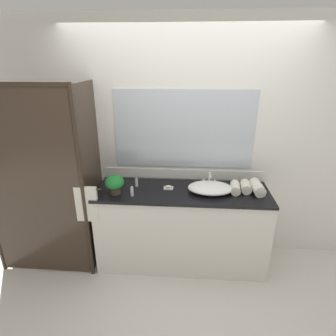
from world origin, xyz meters
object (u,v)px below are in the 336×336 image
(amenity_bottle_shampoo, at_px, (136,182))
(rolled_towel_far_edge, at_px, (235,188))
(amenity_bottle_lotion, at_px, (132,191))
(sink_basin, at_px, (210,188))
(rolled_towel_middle, at_px, (246,187))
(rolled_towel_near_edge, at_px, (257,187))
(soap_dish, at_px, (168,187))
(faucet, at_px, (209,181))
(potted_plant, at_px, (115,183))

(amenity_bottle_shampoo, distance_m, rolled_towel_far_edge, 1.04)
(amenity_bottle_lotion, xyz_separation_m, rolled_towel_far_edge, (1.04, 0.16, -0.00))
(sink_basin, bearing_deg, rolled_towel_middle, 6.38)
(amenity_bottle_shampoo, height_order, rolled_towel_near_edge, rolled_towel_near_edge)
(rolled_towel_far_edge, bearing_deg, sink_basin, -177.27)
(rolled_towel_middle, bearing_deg, amenity_bottle_shampoo, 178.18)
(soap_dish, xyz_separation_m, amenity_bottle_shampoo, (-0.35, 0.04, 0.03))
(soap_dish, relative_size, amenity_bottle_shampoo, 1.00)
(rolled_towel_middle, bearing_deg, sink_basin, -173.62)
(rolled_towel_middle, distance_m, rolled_towel_far_edge, 0.11)
(faucet, bearing_deg, potted_plant, -164.63)
(amenity_bottle_shampoo, bearing_deg, rolled_towel_far_edge, -3.59)
(sink_basin, bearing_deg, potted_plant, -173.72)
(amenity_bottle_shampoo, xyz_separation_m, rolled_towel_near_edge, (1.25, -0.06, 0.01))
(soap_dish, bearing_deg, faucet, 15.27)
(faucet, xyz_separation_m, rolled_towel_near_edge, (0.47, -0.14, 0.01))
(rolled_towel_near_edge, xyz_separation_m, rolled_towel_far_edge, (-0.22, -0.01, -0.01))
(rolled_towel_middle, bearing_deg, soap_dish, 179.98)
(amenity_bottle_shampoo, relative_size, rolled_towel_near_edge, 0.40)
(sink_basin, distance_m, soap_dish, 0.44)
(amenity_bottle_shampoo, bearing_deg, soap_dish, -5.95)
(amenity_bottle_lotion, relative_size, rolled_towel_middle, 0.54)
(soap_dish, bearing_deg, rolled_towel_near_edge, -1.42)
(potted_plant, bearing_deg, rolled_towel_middle, 6.31)
(faucet, distance_m, potted_plant, 1.00)
(rolled_towel_near_edge, distance_m, rolled_towel_far_edge, 0.22)
(amenity_bottle_lotion, distance_m, rolled_towel_far_edge, 1.05)
(amenity_bottle_shampoo, relative_size, rolled_towel_middle, 0.53)
(faucet, height_order, amenity_bottle_shampoo, faucet)
(faucet, height_order, soap_dish, faucet)
(amenity_bottle_lotion, bearing_deg, sink_basin, 10.73)
(amenity_bottle_lotion, height_order, rolled_towel_middle, amenity_bottle_lotion)
(amenity_bottle_lotion, bearing_deg, amenity_bottle_shampoo, 89.15)
(potted_plant, distance_m, amenity_bottle_lotion, 0.20)
(sink_basin, height_order, rolled_towel_middle, rolled_towel_middle)
(potted_plant, distance_m, rolled_towel_middle, 1.34)
(sink_basin, distance_m, amenity_bottle_lotion, 0.80)
(faucet, relative_size, amenity_bottle_shampoo, 1.71)
(soap_dish, relative_size, rolled_towel_near_edge, 0.40)
(sink_basin, distance_m, amenity_bottle_shampoo, 0.78)
(soap_dish, xyz_separation_m, amenity_bottle_lotion, (-0.35, -0.19, 0.03))
(sink_basin, height_order, amenity_bottle_shampoo, amenity_bottle_shampoo)
(faucet, relative_size, rolled_towel_near_edge, 0.68)
(sink_basin, height_order, soap_dish, sink_basin)
(faucet, distance_m, soap_dish, 0.45)
(potted_plant, height_order, rolled_towel_near_edge, potted_plant)
(faucet, xyz_separation_m, amenity_bottle_shampoo, (-0.78, -0.08, -0.00))
(soap_dish, bearing_deg, amenity_bottle_lotion, -151.56)
(sink_basin, height_order, rolled_towel_near_edge, rolled_towel_near_edge)
(rolled_towel_near_edge, bearing_deg, soap_dish, 178.58)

